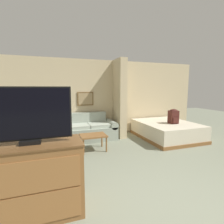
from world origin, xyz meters
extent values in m
plane|color=gray|center=(0.00, 0.00, 0.00)|extent=(20.00, 20.00, 0.00)
cube|color=#CCB78E|center=(0.00, 4.37, 1.30)|extent=(7.64, 0.12, 2.60)
cube|color=#70644E|center=(0.00, 4.29, 0.03)|extent=(7.64, 0.02, 0.06)
cube|color=brown|center=(-0.47, 4.29, 1.29)|extent=(0.54, 0.02, 0.45)
cube|color=#9E845B|center=(-0.47, 4.27, 1.29)|extent=(0.47, 0.01, 0.38)
cube|color=#CCB78E|center=(0.62, 3.93, 1.30)|extent=(0.24, 0.75, 2.60)
cube|color=#99A393|center=(-0.47, 3.85, 0.21)|extent=(1.30, 0.84, 0.42)
cube|color=#99A393|center=(-0.47, 4.17, 0.64)|extent=(1.30, 0.20, 0.42)
cube|color=#99A393|center=(-1.23, 3.85, 0.21)|extent=(0.22, 0.84, 0.42)
cylinder|color=#99A393|center=(-1.23, 3.85, 0.47)|extent=(0.24, 0.84, 0.24)
cube|color=#99A393|center=(0.29, 3.85, 0.21)|extent=(0.22, 0.84, 0.42)
cylinder|color=#99A393|center=(0.29, 3.85, 0.47)|extent=(0.24, 0.84, 0.24)
cube|color=#AAB5A4|center=(-0.80, 3.80, 0.47)|extent=(0.63, 0.60, 0.10)
cube|color=#AAB5A4|center=(-0.15, 3.80, 0.47)|extent=(0.63, 0.60, 0.10)
cube|color=brown|center=(-0.55, 2.85, 0.41)|extent=(0.68, 0.52, 0.04)
cylinder|color=brown|center=(-0.85, 2.63, 0.20)|extent=(0.04, 0.04, 0.39)
cylinder|color=brown|center=(-0.25, 2.63, 0.20)|extent=(0.04, 0.04, 0.39)
cylinder|color=brown|center=(-0.85, 3.06, 0.20)|extent=(0.04, 0.04, 0.39)
cylinder|color=brown|center=(-0.25, 3.06, 0.20)|extent=(0.04, 0.04, 0.39)
cube|color=brown|center=(-1.50, 3.89, 0.56)|extent=(0.39, 0.39, 0.04)
cylinder|color=brown|center=(-1.67, 3.72, 0.27)|extent=(0.04, 0.04, 0.55)
cylinder|color=brown|center=(-1.34, 3.72, 0.27)|extent=(0.04, 0.04, 0.55)
cylinder|color=brown|center=(-1.67, 4.05, 0.27)|extent=(0.04, 0.04, 0.55)
cylinder|color=brown|center=(-1.34, 4.05, 0.27)|extent=(0.04, 0.04, 0.55)
cylinder|color=tan|center=(-1.50, 3.89, 0.65)|extent=(0.14, 0.14, 0.14)
cylinder|color=tan|center=(-1.50, 3.89, 0.75)|extent=(0.02, 0.02, 0.08)
cone|color=silver|center=(-1.50, 3.89, 0.91)|extent=(0.32, 0.32, 0.24)
cube|color=brown|center=(-1.81, 0.73, 0.48)|extent=(1.21, 0.53, 0.95)
cube|color=brown|center=(-1.81, 0.73, 0.96)|extent=(1.24, 0.55, 0.02)
cube|color=#946133|center=(-1.81, 0.46, 0.67)|extent=(1.11, 0.01, 0.38)
cube|color=#946133|center=(-1.81, 0.46, 0.27)|extent=(1.11, 0.01, 0.38)
cube|color=black|center=(-1.81, 0.73, 1.00)|extent=(0.24, 0.16, 0.05)
cube|color=black|center=(-1.81, 0.73, 1.35)|extent=(1.00, 0.04, 0.65)
cube|color=black|center=(-1.81, 0.70, 1.35)|extent=(0.96, 0.01, 0.61)
cube|color=brown|center=(2.02, 3.21, 0.05)|extent=(1.67, 2.07, 0.10)
cube|color=beige|center=(2.02, 3.21, 0.31)|extent=(1.63, 2.03, 0.43)
cube|color=white|center=(2.02, 4.01, 0.48)|extent=(1.51, 0.36, 0.10)
cube|color=#471E19|center=(2.10, 3.00, 0.73)|extent=(0.27, 0.22, 0.41)
cube|color=#471E19|center=(2.10, 2.87, 0.65)|extent=(0.21, 0.03, 0.18)
ellipsoid|color=#471E19|center=(2.10, 3.00, 0.94)|extent=(0.26, 0.21, 0.10)
camera|label=1|loc=(-1.54, -1.56, 1.65)|focal=28.00mm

